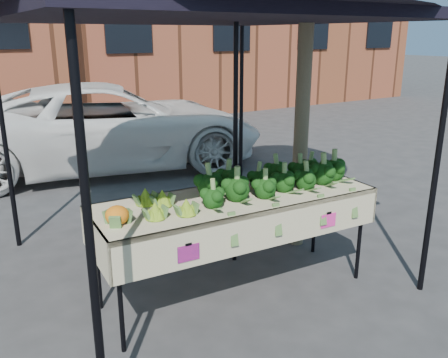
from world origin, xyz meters
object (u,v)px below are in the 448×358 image
canopy (198,129)px  vehicle (101,9)px  street_tree (306,36)px  table (236,246)px

canopy → vehicle: (0.49, 3.99, 1.21)m
street_tree → table: bearing=-155.4°
canopy → vehicle: 4.20m
street_tree → canopy: bearing=175.1°
street_tree → vehicle: bearing=99.1°
vehicle → canopy: bearing=-174.9°
table → vehicle: (0.48, 4.61, 2.13)m
vehicle → street_tree: vehicle is taller
table → canopy: size_ratio=0.77×
table → canopy: bearing=91.3°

